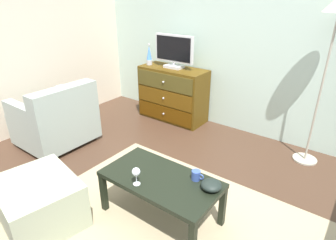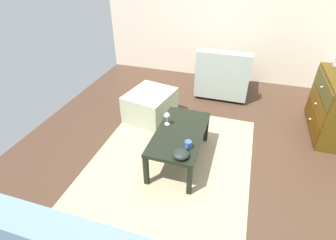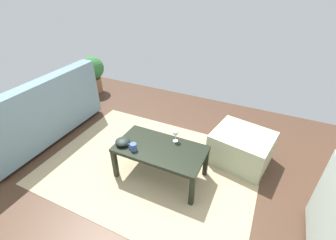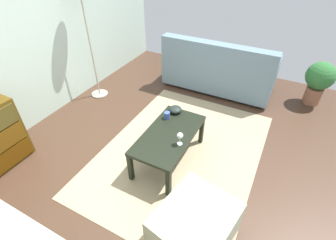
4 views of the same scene
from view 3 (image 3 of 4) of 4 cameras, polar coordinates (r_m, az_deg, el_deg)
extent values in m
cube|color=#432D20|center=(2.92, -2.43, -15.01)|extent=(5.84, 4.58, 0.05)
cube|color=tan|center=(3.09, -4.08, -10.96)|extent=(2.60, 1.90, 0.01)
cube|color=black|center=(2.55, 5.79, -16.90)|extent=(0.05, 0.05, 0.39)
cube|color=black|center=(2.89, -12.74, -10.35)|extent=(0.05, 0.05, 0.39)
cube|color=black|center=(2.88, 9.16, -10.10)|extent=(0.05, 0.05, 0.39)
cube|color=black|center=(3.18, -7.66, -5.08)|extent=(0.05, 0.05, 0.39)
cube|color=black|center=(2.69, -1.89, -7.09)|extent=(1.02, 0.54, 0.04)
cylinder|color=silver|center=(2.78, 1.80, -5.07)|extent=(0.06, 0.06, 0.00)
cylinder|color=silver|center=(2.75, 1.82, -4.30)|extent=(0.01, 0.01, 0.09)
sphere|color=silver|center=(2.70, 1.85, -3.07)|extent=(0.07, 0.07, 0.07)
cylinder|color=#364F9A|center=(2.65, -8.41, -6.49)|extent=(0.08, 0.08, 0.09)
torus|color=#364F9A|center=(2.67, -9.33, -6.11)|extent=(0.05, 0.01, 0.05)
ellipsoid|color=black|center=(2.75, -10.95, -5.17)|extent=(0.17, 0.17, 0.08)
cylinder|color=#332319|center=(4.77, -23.65, 3.69)|extent=(0.05, 0.05, 0.05)
cylinder|color=#332319|center=(4.31, -17.33, 1.96)|extent=(0.05, 0.05, 0.05)
cube|color=slate|center=(3.98, -29.57, -0.17)|extent=(0.85, 1.89, 0.39)
cube|color=slate|center=(3.54, -28.25, 4.54)|extent=(0.20, 1.89, 0.48)
cube|color=slate|center=(4.33, -21.80, 8.94)|extent=(0.81, 0.12, 0.20)
cylinder|color=#332319|center=(2.95, 31.84, -19.70)|extent=(0.05, 0.05, 0.05)
cube|color=#A3AC8D|center=(3.16, 17.30, -6.39)|extent=(0.80, 0.72, 0.42)
cylinder|color=brown|center=(5.05, -17.21, 8.15)|extent=(0.26, 0.26, 0.28)
sphere|color=#2D6B33|center=(4.92, -17.89, 11.94)|extent=(0.44, 0.44, 0.44)
camera|label=1|loc=(4.05, -8.98, 29.04)|focal=30.25mm
camera|label=2|loc=(3.55, -50.21, 23.88)|focal=28.02mm
camera|label=4|loc=(3.01, 51.44, 26.02)|focal=26.48mm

